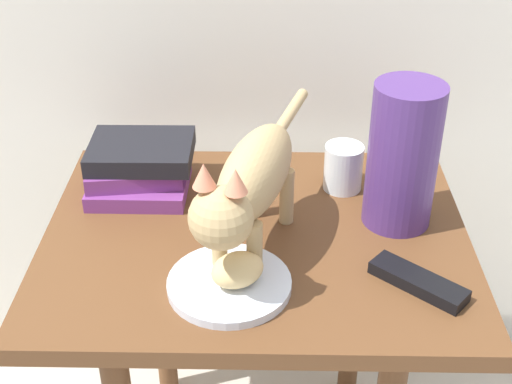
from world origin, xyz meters
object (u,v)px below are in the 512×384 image
side_table (256,278)px  bread_roll (237,270)px  book_stack (139,167)px  plate (229,284)px  candle_jar (343,170)px  tv_remote (418,281)px  cat (250,182)px  green_vase (403,156)px

side_table → bread_roll: (-0.02, -0.15, 0.14)m
book_stack → plate: bearing=-57.7°
candle_jar → bread_roll: bearing=-121.3°
side_table → tv_remote: 0.30m
cat → tv_remote: cat is taller
book_stack → candle_jar: size_ratio=2.32×
side_table → bread_roll: 0.20m
candle_jar → tv_remote: 0.30m
book_stack → candle_jar: (0.37, 0.01, -0.01)m
cat → book_stack: 0.29m
plate → tv_remote: (0.28, 0.01, 0.00)m
bread_roll → candle_jar: (0.18, 0.29, -0.00)m
side_table → candle_jar: candle_jar is taller
bread_roll → green_vase: 0.33m
tv_remote → cat: bearing=-156.3°
side_table → bread_roll: bread_roll is taller
side_table → candle_jar: (0.15, 0.15, 0.14)m
side_table → plate: (-0.04, -0.14, 0.10)m
bread_roll → candle_jar: bearing=58.7°
cat → tv_remote: size_ratio=3.09×
green_vase → cat: bearing=-157.8°
bread_roll → cat: size_ratio=0.17×
side_table → book_stack: size_ratio=3.56×
bread_roll → green_vase: green_vase is taller
side_table → candle_jar: 0.25m
side_table → tv_remote: tv_remote is taller
plate → book_stack: bearing=122.3°
cat → book_stack: size_ratio=2.35×
side_table → plate: size_ratio=3.78×
green_vase → candle_jar: green_vase is taller
candle_jar → green_vase: bearing=-51.3°
cat → green_vase: size_ratio=1.87×
bread_roll → book_stack: size_ratio=0.41×
green_vase → candle_jar: 0.16m
cat → tv_remote: (0.25, -0.08, -0.12)m
cat → green_vase: (0.25, 0.10, -0.01)m
bread_roll → candle_jar: 0.34m
bread_roll → cat: (0.02, 0.09, 0.09)m
bread_roll → tv_remote: bread_roll is taller
book_stack → candle_jar: bearing=1.6°
bread_roll → candle_jar: size_ratio=0.94×
side_table → candle_jar: size_ratio=8.28×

